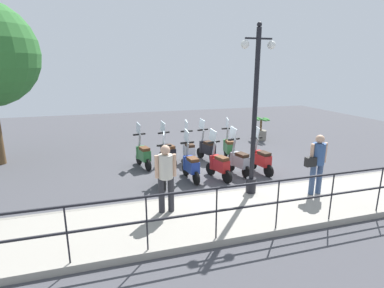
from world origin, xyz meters
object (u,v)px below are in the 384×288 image
scooter_near_0 (261,159)px  potted_palm (261,131)px  scooter_far_2 (189,150)px  scooter_far_3 (168,152)px  lamp_post_near (254,123)px  scooter_far_1 (207,148)px  scooter_near_4 (164,169)px  scooter_near_2 (219,164)px  scooter_far_4 (143,154)px  pedestrian_distant (166,174)px  scooter_near_3 (191,165)px  scooter_far_0 (229,147)px  scooter_near_1 (239,161)px  pedestrian_with_bag (317,160)px

scooter_near_0 → potted_palm: bearing=-38.9°
scooter_far_2 → scooter_far_3: same height
lamp_post_near → potted_palm: 6.97m
scooter_far_1 → lamp_post_near: bearing=164.8°
scooter_near_4 → scooter_far_1: bearing=-34.4°
scooter_near_0 → scooter_far_3: (1.69, 2.74, 0.00)m
scooter_near_2 → scooter_far_4: (1.78, 2.09, 0.00)m
pedestrian_distant → scooter_near_3: (2.11, -1.21, -0.60)m
scooter_far_0 → scooter_far_4: size_ratio=1.00×
scooter_far_4 → scooter_far_1: bearing=-102.3°
scooter_near_4 → scooter_far_2: 2.16m
pedestrian_distant → scooter_near_1: size_ratio=1.03×
scooter_near_1 → scooter_near_2: (-0.16, 0.75, 0.00)m
scooter_near_1 → scooter_far_2: bearing=21.4°
scooter_near_4 → lamp_post_near: bearing=-114.8°
pedestrian_distant → scooter_far_0: (3.75, -3.18, -0.60)m
scooter_far_0 → scooter_far_2: bearing=100.8°
pedestrian_with_bag → scooter_near_0: 2.29m
pedestrian_distant → pedestrian_with_bag: bearing=88.7°
pedestrian_distant → scooter_near_4: pedestrian_distant is taller
scooter_near_2 → scooter_far_1: (1.87, -0.27, 0.00)m
scooter_near_3 → scooter_far_4: 2.03m
scooter_near_0 → scooter_far_4: bearing=55.3°
scooter_near_4 → scooter_far_3: bearing=-2.6°
pedestrian_distant → scooter_far_4: 3.77m
potted_palm → scooter_near_1: scooter_near_1 is taller
lamp_post_near → scooter_near_4: 2.98m
scooter_near_2 → scooter_far_3: 2.17m
scooter_far_3 → scooter_far_4: 0.87m
lamp_post_near → scooter_far_0: 3.75m
potted_palm → scooter_near_2: size_ratio=0.69×
scooter_near_0 → scooter_far_1: 2.16m
scooter_near_0 → scooter_near_2: bearing=84.1°
scooter_near_4 → potted_palm: bearing=-40.0°
scooter_near_0 → lamp_post_near: bearing=133.8°
scooter_near_1 → scooter_far_1: size_ratio=1.00×
scooter_near_3 → scooter_far_1: bearing=-40.0°
scooter_near_0 → scooter_near_4: same height
pedestrian_with_bag → scooter_far_3: pedestrian_with_bag is taller
scooter_near_2 → scooter_near_0: bearing=-102.5°
scooter_far_3 → scooter_near_3: bearing=177.7°
scooter_far_0 → scooter_far_2: same height
pedestrian_distant → scooter_far_0: bearing=140.3°
scooter_far_2 → scooter_far_4: size_ratio=1.00×
scooter_near_2 → scooter_far_3: (1.79, 1.23, 0.00)m
potted_palm → lamp_post_near: bearing=148.7°
scooter_near_2 → scooter_near_4: 1.71m
potted_palm → scooter_far_1: bearing=124.0°
scooter_far_1 → scooter_far_3: (-0.08, 1.50, 0.00)m
pedestrian_with_bag → pedestrian_distant: 3.94m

